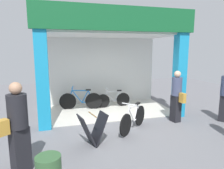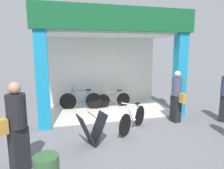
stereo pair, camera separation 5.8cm
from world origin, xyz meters
name	(u,v)px [view 1 (the left image)]	position (x,y,z in m)	size (l,w,h in m)	color
ground_plane	(117,122)	(0.00, 0.00, 0.00)	(17.86, 17.86, 0.00)	slate
shop_facade	(107,61)	(0.00, 1.33, 1.96)	(5.13, 2.88, 3.66)	beige
bicycle_inside_0	(113,100)	(0.35, 1.71, 0.32)	(1.47, 0.40, 0.81)	black
bicycle_inside_1	(81,100)	(-0.99, 1.75, 0.37)	(1.67, 0.48, 0.93)	black
bicycle_parked_0	(133,119)	(0.25, -0.83, 0.35)	(1.20, 1.13, 0.88)	black
sandwich_board_sign	(93,129)	(-1.08, -1.42, 0.40)	(0.77, 0.61, 0.81)	black
pedestrian_2	(177,96)	(1.88, -0.51, 0.87)	(0.37, 0.57, 1.70)	black
pedestrian_3	(17,126)	(-2.65, -2.20, 0.94)	(0.67, 0.61, 1.78)	black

